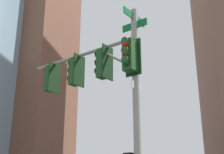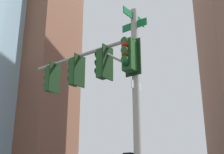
% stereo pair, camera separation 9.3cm
% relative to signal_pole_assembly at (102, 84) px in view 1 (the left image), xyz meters
% --- Properties ---
extents(signal_pole_assembly, '(4.49, 2.76, 7.36)m').
position_rel_signal_pole_assembly_xyz_m(signal_pole_assembly, '(0.00, 0.00, 0.00)').
color(signal_pole_assembly, '#9E998C').
rests_on(signal_pole_assembly, ground_plane).
extents(building_brick_midblock, '(16.12, 16.87, 47.02)m').
position_rel_signal_pole_assembly_xyz_m(building_brick_midblock, '(20.57, -32.26, 18.43)').
color(building_brick_midblock, brown).
rests_on(building_brick_midblock, ground_plane).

